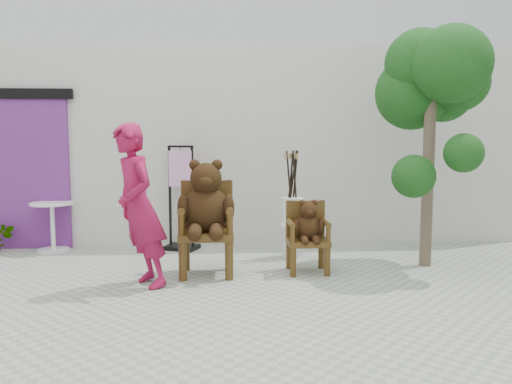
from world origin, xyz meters
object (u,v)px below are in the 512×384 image
chair_small (308,229)px  cafe_table (53,221)px  person (139,207)px  display_stand (181,210)px  chair_big (206,210)px  tree (436,82)px  stool_bucket (292,210)px

chair_small → cafe_table: 3.72m
person → display_stand: person is taller
chair_big → chair_small: bearing=2.0°
chair_big → display_stand: size_ratio=0.90×
chair_big → display_stand: (-0.41, 1.41, -0.19)m
person → tree: (3.57, 0.85, 1.43)m
person → stool_bucket: size_ratio=1.21×
chair_small → tree: tree is taller
chair_small → cafe_table: (-3.46, 1.37, -0.08)m
chair_small → person: (-1.91, -0.52, 0.36)m
cafe_table → stool_bucket: bearing=-9.8°
person → display_stand: size_ratio=1.16×
chair_big → tree: 3.29m
display_stand → tree: 3.86m
chair_small → cafe_table: chair_small is taller
chair_big → cafe_table: bearing=147.9°
cafe_table → display_stand: bearing=-0.1°
person → chair_big: bearing=91.6°
chair_big → person: 0.85m
stool_bucket → tree: size_ratio=0.49×
display_stand → stool_bucket: (1.54, -0.58, 0.06)m
chair_big → person: (-0.70, -0.48, 0.11)m
stool_bucket → cafe_table: bearing=170.2°
person → tree: bearing=70.3°
stool_bucket → person: bearing=-144.4°
chair_small → tree: bearing=11.2°
display_stand → stool_bucket: 1.65m
cafe_table → person: bearing=-50.7°
chair_big → person: person is taller
person → cafe_table: bearing=-173.9°
person → stool_bucket: bearing=92.4°
cafe_table → stool_bucket: stool_bucket is taller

